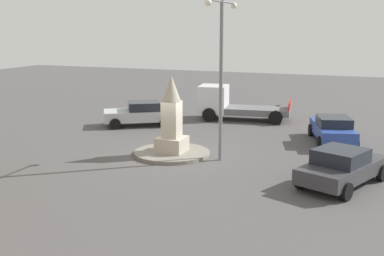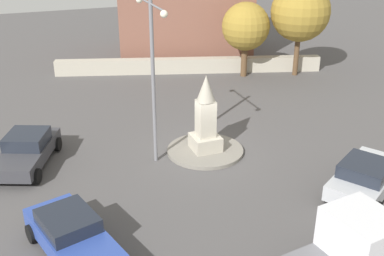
{
  "view_description": "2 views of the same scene",
  "coord_description": "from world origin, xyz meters",
  "views": [
    {
      "loc": [
        -19.65,
        -8.82,
        5.85
      ],
      "look_at": [
        0.24,
        -0.91,
        1.29
      ],
      "focal_mm": 45.03,
      "sensor_mm": 36.0,
      "label": 1
    },
    {
      "loc": [
        17.62,
        -7.33,
        9.79
      ],
      "look_at": [
        0.56,
        -0.86,
        1.59
      ],
      "focal_mm": 43.48,
      "sensor_mm": 36.0,
      "label": 2
    }
  ],
  "objects": [
    {
      "name": "tree_mid_cluster",
      "position": [
        -8.63,
        10.2,
        4.28
      ],
      "size": [
        3.87,
        3.87,
        6.23
      ],
      "color": "brown",
      "rests_on": "ground"
    },
    {
      "name": "traffic_island",
      "position": [
        0.0,
        0.0,
        0.08
      ],
      "size": [
        3.51,
        3.51,
        0.16
      ],
      "primitive_type": "cylinder",
      "color": "gray",
      "rests_on": "ground"
    },
    {
      "name": "car_silver_waiting",
      "position": [
        5.43,
        4.48,
        0.74
      ],
      "size": [
        3.72,
        4.47,
        1.43
      ],
      "color": "#B7BABF",
      "rests_on": "ground"
    },
    {
      "name": "ground_plane",
      "position": [
        0.0,
        0.0,
        0.0
      ],
      "size": [
        80.0,
        80.0,
        0.0
      ],
      "primitive_type": "plane",
      "color": "#4F4C4C"
    },
    {
      "name": "tree_near_wall",
      "position": [
        -9.67,
        6.79,
        3.37
      ],
      "size": [
        3.16,
        3.16,
        4.97
      ],
      "color": "brown",
      "rests_on": "ground"
    },
    {
      "name": "monument",
      "position": [
        0.0,
        0.0,
        1.65
      ],
      "size": [
        1.25,
        1.25,
        3.53
      ],
      "color": "#B2AA99",
      "rests_on": "traffic_island"
    },
    {
      "name": "stone_boundary_wall",
      "position": [
        -11.7,
        3.56,
        0.51
      ],
      "size": [
        6.01,
        17.77,
        1.03
      ],
      "primitive_type": "cube",
      "rotation": [
        0.0,
        0.0,
        4.42
      ],
      "color": "#B2AA99",
      "rests_on": "ground"
    },
    {
      "name": "streetlamp",
      "position": [
        -0.03,
        -2.35,
        4.44
      ],
      "size": [
        3.7,
        0.28,
        7.24
      ],
      "color": "slate",
      "rests_on": "ground"
    },
    {
      "name": "car_dark_grey_far_side",
      "position": [
        -1.61,
        -7.66,
        0.72
      ],
      "size": [
        4.55,
        3.22,
        1.43
      ],
      "color": "#38383D",
      "rests_on": "ground"
    },
    {
      "name": "car_blue_parked_left",
      "position": [
        5.13,
        -6.64,
        0.73
      ],
      "size": [
        4.53,
        2.83,
        1.39
      ],
      "color": "#2D479E",
      "rests_on": "ground"
    }
  ]
}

